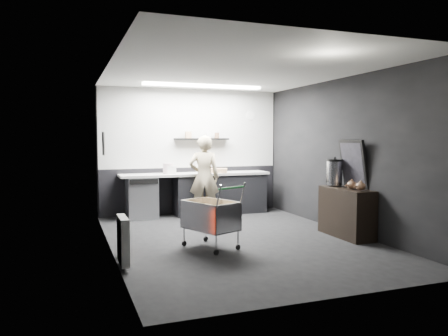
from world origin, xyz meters
name	(u,v)px	position (x,y,z in m)	size (l,w,h in m)	color
floor	(238,240)	(0.00, 0.00, 0.00)	(5.50, 5.50, 0.00)	black
ceiling	(238,71)	(0.00, 0.00, 2.70)	(5.50, 5.50, 0.00)	silver
wall_back	(191,151)	(0.00, 2.75, 1.35)	(5.50, 5.50, 0.00)	black
wall_front	(340,168)	(0.00, -2.75, 1.35)	(5.50, 5.50, 0.00)	black
wall_left	(110,159)	(-2.00, 0.00, 1.35)	(5.50, 5.50, 0.00)	black
wall_right	(344,155)	(2.00, 0.00, 1.35)	(5.50, 5.50, 0.00)	black
kitchen_wall_panel	(191,128)	(0.00, 2.73, 1.85)	(3.95, 0.02, 1.70)	#B6B7B2
dado_panel	(192,190)	(0.00, 2.73, 0.50)	(3.95, 0.02, 1.00)	black
floating_shelf	(202,139)	(0.20, 2.62, 1.62)	(1.20, 0.22, 0.04)	black
wall_clock	(251,116)	(1.40, 2.72, 2.15)	(0.20, 0.20, 0.03)	silver
poster	(103,144)	(-1.98, 1.30, 1.55)	(0.02, 0.30, 0.40)	silver
poster_red_band	(104,139)	(-1.98, 1.30, 1.62)	(0.01, 0.22, 0.10)	red
radiator	(123,240)	(-1.94, -0.90, 0.35)	(0.10, 0.50, 0.60)	silver
ceiling_strip	(203,86)	(0.00, 1.85, 2.67)	(2.40, 0.20, 0.04)	white
prep_counter	(202,193)	(0.14, 2.42, 0.46)	(3.20, 0.61, 0.90)	black
person	(204,177)	(0.05, 1.97, 0.85)	(0.62, 0.41, 1.69)	beige
shopping_cart	(210,218)	(-0.59, -0.34, 0.46)	(0.84, 1.07, 0.96)	silver
sideboard	(346,205)	(1.79, -0.39, 0.52)	(0.46, 1.08, 1.62)	black
fire_extinguisher	(124,237)	(-1.85, -0.30, 0.25)	(0.16, 0.16, 0.52)	#B8230C
cardboard_box	(217,171)	(0.46, 2.37, 0.94)	(0.44, 0.33, 0.09)	#A88159
pink_tub	(168,168)	(-0.59, 2.42, 1.01)	(0.22, 0.22, 0.22)	beige
white_container	(171,170)	(-0.54, 2.37, 0.98)	(0.18, 0.14, 0.16)	silver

